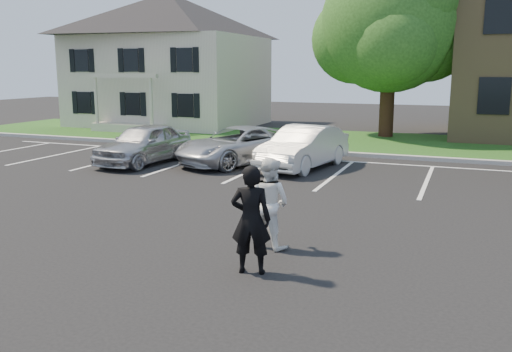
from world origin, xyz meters
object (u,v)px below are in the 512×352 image
Objects in this scene: man_white_shirt at (269,203)px; man_black_suit at (251,220)px; house at (170,61)px; tree at (393,26)px; car_silver_west at (144,144)px; car_silver_minivan at (238,145)px; car_white_sedan at (303,147)px.

man_black_suit is at bearing 115.72° from man_white_shirt.
house is 5.64× the size of man_black_suit.
tree is 2.09× the size of car_silver_west.
tree is at bearing -6.60° from house.
man_white_shirt is at bearing -96.09° from man_black_suit.
man_black_suit is (0.50, -19.33, -4.44)m from tree.
car_white_sedan reaches higher than car_silver_minivan.
man_white_shirt is 0.36× the size of car_silver_minivan.
car_white_sedan reaches higher than car_silver_west.
man_white_shirt is (13.46, -19.47, -2.96)m from house.
man_white_shirt reaches higher than car_silver_west.
car_silver_west reaches higher than car_silver_minivan.
car_white_sedan is at bearing -98.70° from tree.
house reaches higher than car_silver_west.
tree is at bearing 61.30° from car_silver_west.
tree is (13.15, -1.52, 1.52)m from house.
man_white_shirt is 10.25m from car_silver_west.
car_silver_west is (-7.07, -10.83, -4.63)m from tree.
car_silver_minivan is (9.27, -11.21, -3.16)m from house.
house is 2.15× the size of car_silver_minivan.
house is at bearing -37.20° from man_white_shirt.
man_black_suit is 0.43× the size of car_silver_west.
tree reaches higher than man_black_suit.
car_silver_minivan is at bearing -111.84° from tree.
tree reaches higher than house.
house reaches higher than car_silver_minivan.
car_silver_west is 3.39m from car_silver_minivan.
car_white_sedan is (11.67, -11.20, -3.11)m from house.
tree is 19.84m from man_black_suit.
car_white_sedan is at bearing -59.65° from man_white_shirt.
car_white_sedan is (-1.79, 8.28, -0.15)m from man_white_shirt.
man_white_shirt reaches higher than car_white_sedan.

